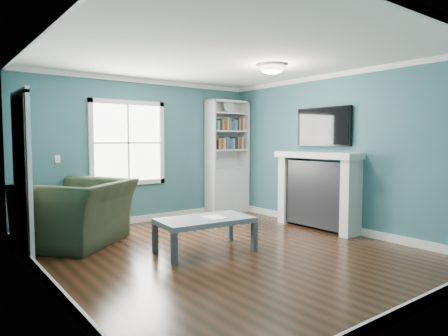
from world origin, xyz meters
TOP-DOWN VIEW (x-y plane):
  - floor at (0.00, 0.00)m, footprint 5.00×5.00m
  - room_walls at (0.00, 0.00)m, footprint 5.00×5.00m
  - trim at (0.00, 0.00)m, footprint 4.50×5.00m
  - window at (-0.30, 2.49)m, footprint 1.40×0.06m
  - bookshelf at (1.77, 2.30)m, footprint 0.90×0.35m
  - fireplace at (2.08, 0.20)m, footprint 0.44×1.58m
  - tv at (2.20, 0.20)m, footprint 0.06×1.10m
  - door at (-2.22, 1.40)m, footprint 0.12×0.98m
  - ceiling_fixture at (0.90, 0.10)m, footprint 0.38×0.38m
  - light_switch at (-1.50, 2.48)m, footprint 0.08×0.01m
  - recliner at (-1.45, 1.60)m, footprint 1.67×1.62m
  - coffee_table at (-0.22, 0.20)m, footprint 1.32×0.80m
  - paper_sheet at (-0.08, 0.17)m, footprint 0.25×0.32m

SIDE VIEW (x-z plane):
  - floor at x=0.00m, z-range 0.00..0.00m
  - coffee_table at x=-0.22m, z-range 0.17..0.62m
  - paper_sheet at x=-0.08m, z-range 0.46..0.46m
  - recliner at x=-1.45m, z-range 0.00..1.24m
  - fireplace at x=2.08m, z-range -0.01..1.29m
  - bookshelf at x=1.77m, z-range -0.23..2.08m
  - door at x=-2.22m, z-range -0.01..2.16m
  - light_switch at x=-1.50m, z-range 1.14..1.26m
  - trim at x=0.00m, z-range -0.06..2.54m
  - window at x=-0.30m, z-range 0.70..2.20m
  - room_walls at x=0.00m, z-range -0.92..4.08m
  - tv at x=2.20m, z-range 1.40..2.05m
  - ceiling_fixture at x=0.90m, z-range 2.47..2.63m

